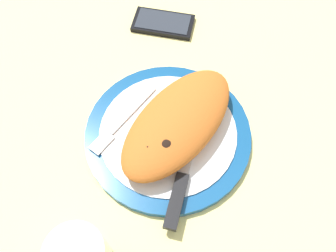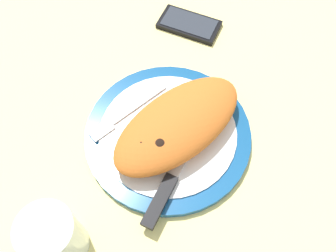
{
  "view_description": "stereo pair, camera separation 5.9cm",
  "coord_description": "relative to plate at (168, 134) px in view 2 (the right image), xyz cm",
  "views": [
    {
      "loc": [
        23.29,
        16.26,
        54.98
      ],
      "look_at": [
        0.0,
        0.0,
        3.66
      ],
      "focal_mm": 39.02,
      "sensor_mm": 36.0,
      "label": 1
    },
    {
      "loc": [
        19.45,
        20.69,
        54.98
      ],
      "look_at": [
        0.0,
        0.0,
        3.66
      ],
      "focal_mm": 39.02,
      "sensor_mm": 36.0,
      "label": 2
    }
  ],
  "objects": [
    {
      "name": "ground_plane",
      "position": [
        0.0,
        0.0,
        -2.29
      ],
      "size": [
        150.0,
        150.0,
        3.0
      ],
      "primitive_type": "cube",
      "color": "#E5D684"
    },
    {
      "name": "plate",
      "position": [
        0.0,
        0.0,
        0.0
      ],
      "size": [
        27.74,
        27.74,
        1.66
      ],
      "color": "navy",
      "rests_on": "ground_plane"
    },
    {
      "name": "calzone",
      "position": [
        -1.09,
        1.13,
        3.61
      ],
      "size": [
        24.65,
        12.89,
        5.46
      ],
      "color": "#C16023",
      "rests_on": "plate"
    },
    {
      "name": "fork",
      "position": [
        3.76,
        -7.45,
        1.07
      ],
      "size": [
        15.49,
        2.39,
        0.4
      ],
      "color": "silver",
      "rests_on": "plate"
    },
    {
      "name": "knife",
      "position": [
        6.06,
        6.72,
        1.36
      ],
      "size": [
        21.24,
        9.48,
        1.2
      ],
      "color": "silver",
      "rests_on": "plate"
    },
    {
      "name": "smartphone",
      "position": [
        -20.35,
        -15.42,
        -0.23
      ],
      "size": [
        10.55,
        13.57,
        1.16
      ],
      "color": "black",
      "rests_on": "ground_plane"
    },
    {
      "name": "water_glass",
      "position": [
        23.34,
        2.62,
        3.67
      ],
      "size": [
        7.51,
        7.51,
        10.38
      ],
      "color": "silver",
      "rests_on": "ground_plane"
    }
  ]
}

